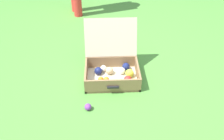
# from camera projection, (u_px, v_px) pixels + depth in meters

# --- Properties ---
(ground_plane) EXTENTS (16.00, 16.00, 0.00)m
(ground_plane) POSITION_uv_depth(u_px,v_px,m) (115.00, 77.00, 2.47)
(ground_plane) COLOR #4C8C38
(open_suitcase) EXTENTS (0.53, 0.57, 0.52)m
(open_suitcase) POSITION_uv_depth(u_px,v_px,m) (112.00, 67.00, 2.42)
(open_suitcase) COLOR beige
(open_suitcase) RESTS_ON ground
(stray_ball_on_grass) EXTENTS (0.06, 0.06, 0.06)m
(stray_ball_on_grass) POSITION_uv_depth(u_px,v_px,m) (88.00, 107.00, 2.10)
(stray_ball_on_grass) COLOR purple
(stray_ball_on_grass) RESTS_ON ground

